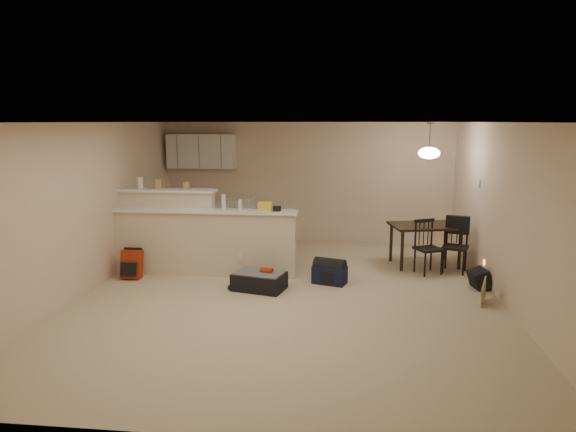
# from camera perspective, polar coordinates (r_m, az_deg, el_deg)

# --- Properties ---
(room) EXTENTS (7.00, 7.02, 2.50)m
(room) POSITION_cam_1_polar(r_m,az_deg,el_deg) (7.31, 0.19, 0.53)
(room) COLOR beige
(room) RESTS_ON ground
(breakfast_bar) EXTENTS (3.08, 0.58, 1.39)m
(breakfast_bar) POSITION_cam_1_polar(r_m,az_deg,el_deg) (8.73, -10.69, -2.30)
(breakfast_bar) COLOR beige
(breakfast_bar) RESTS_ON ground
(upper_cabinets) EXTENTS (1.40, 0.34, 0.70)m
(upper_cabinets) POSITION_cam_1_polar(r_m,az_deg,el_deg) (10.91, -9.61, 7.11)
(upper_cabinets) COLOR white
(upper_cabinets) RESTS_ON room
(kitchen_counter) EXTENTS (1.80, 0.60, 0.90)m
(kitchen_counter) POSITION_cam_1_polar(r_m,az_deg,el_deg) (10.91, -8.55, -0.54)
(kitchen_counter) COLOR white
(kitchen_counter) RESTS_ON ground
(thermostat) EXTENTS (0.02, 0.12, 0.12)m
(thermostat) POSITION_cam_1_polar(r_m,az_deg,el_deg) (9.05, 20.45, 3.39)
(thermostat) COLOR beige
(thermostat) RESTS_ON room
(jar) EXTENTS (0.10, 0.10, 0.20)m
(jar) POSITION_cam_1_polar(r_m,az_deg,el_deg) (9.01, -16.09, 3.55)
(jar) COLOR silver
(jar) RESTS_ON breakfast_bar
(cereal_box) EXTENTS (0.10, 0.07, 0.16)m
(cereal_box) POSITION_cam_1_polar(r_m,az_deg,el_deg) (8.90, -14.18, 3.43)
(cereal_box) COLOR tan
(cereal_box) RESTS_ON breakfast_bar
(small_box) EXTENTS (0.08, 0.06, 0.12)m
(small_box) POSITION_cam_1_polar(r_m,az_deg,el_deg) (8.75, -11.25, 3.30)
(small_box) COLOR tan
(small_box) RESTS_ON breakfast_bar
(bottle_a) EXTENTS (0.07, 0.07, 0.26)m
(bottle_a) POSITION_cam_1_polar(r_m,az_deg,el_deg) (8.39, -7.17, 1.53)
(bottle_a) COLOR silver
(bottle_a) RESTS_ON breakfast_bar
(bottle_b) EXTENTS (0.06, 0.06, 0.18)m
(bottle_b) POSITION_cam_1_polar(r_m,az_deg,el_deg) (8.34, -5.35, 1.23)
(bottle_b) COLOR silver
(bottle_b) RESTS_ON breakfast_bar
(bag_lump) EXTENTS (0.22, 0.18, 0.14)m
(bag_lump) POSITION_cam_1_polar(r_m,az_deg,el_deg) (8.27, -2.56, 1.05)
(bag_lump) COLOR tan
(bag_lump) RESTS_ON breakfast_bar
(pouch) EXTENTS (0.12, 0.10, 0.08)m
(pouch) POSITION_cam_1_polar(r_m,az_deg,el_deg) (8.25, -1.23, 0.82)
(pouch) COLOR tan
(pouch) RESTS_ON breakfast_bar
(dining_table) EXTENTS (1.31, 1.01, 0.73)m
(dining_table) POSITION_cam_1_polar(r_m,az_deg,el_deg) (9.31, 15.01, -1.47)
(dining_table) COLOR black
(dining_table) RESTS_ON ground
(pendant_lamp) EXTENTS (0.36, 0.36, 0.62)m
(pendant_lamp) POSITION_cam_1_polar(r_m,az_deg,el_deg) (9.13, 15.41, 6.82)
(pendant_lamp) COLOR brown
(pendant_lamp) RESTS_ON room
(dining_chair_near) EXTENTS (0.52, 0.51, 0.90)m
(dining_chair_near) POSITION_cam_1_polar(r_m,az_deg,el_deg) (8.85, 15.36, -3.37)
(dining_chair_near) COLOR black
(dining_chair_near) RESTS_ON ground
(dining_chair_far) EXTENTS (0.51, 0.49, 0.92)m
(dining_chair_far) POSITION_cam_1_polar(r_m,az_deg,el_deg) (9.06, 18.09, -3.14)
(dining_chair_far) COLOR black
(dining_chair_far) RESTS_ON ground
(suitcase) EXTENTS (0.85, 0.66, 0.25)m
(suitcase) POSITION_cam_1_polar(r_m,az_deg,el_deg) (7.84, -3.21, -7.26)
(suitcase) COLOR black
(suitcase) RESTS_ON ground
(red_backpack) EXTENTS (0.31, 0.20, 0.47)m
(red_backpack) POSITION_cam_1_polar(r_m,az_deg,el_deg) (8.73, -16.97, -5.14)
(red_backpack) COLOR #9C2B11
(red_backpack) RESTS_ON ground
(navy_duffel) EXTENTS (0.57, 0.42, 0.28)m
(navy_duffel) POSITION_cam_1_polar(r_m,az_deg,el_deg) (8.13, 4.64, -6.53)
(navy_duffel) COLOR #101834
(navy_duffel) RESTS_ON ground
(black_daypack) EXTENTS (0.29, 0.36, 0.29)m
(black_daypack) POSITION_cam_1_polar(r_m,az_deg,el_deg) (8.39, 20.52, -6.59)
(black_daypack) COLOR black
(black_daypack) RESTS_ON ground
(cardboard_sheet) EXTENTS (0.16, 0.40, 0.32)m
(cardboard_sheet) POSITION_cam_1_polar(r_m,az_deg,el_deg) (7.72, 20.89, -7.98)
(cardboard_sheet) COLOR tan
(cardboard_sheet) RESTS_ON ground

